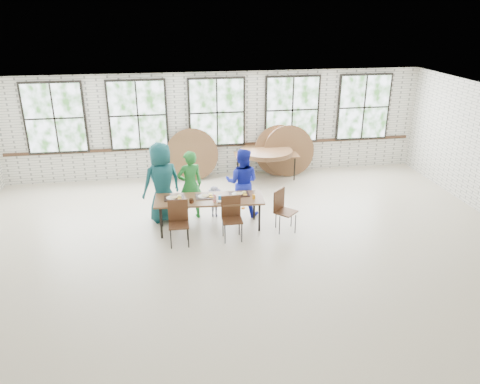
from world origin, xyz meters
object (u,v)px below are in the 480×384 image
object	(u,v)px
chair_near_left	(178,219)
storage_table	(266,156)
dining_table	(209,201)
chair_near_right	(232,214)

from	to	relation	value
chair_near_left	storage_table	distance (m)	4.43
dining_table	chair_near_right	xyz separation A→B (m)	(0.43, -0.50, -0.13)
chair_near_right	storage_table	xyz separation A→B (m)	(1.52, 3.49, 0.13)
chair_near_left	dining_table	bearing A→B (deg)	39.08
dining_table	storage_table	xyz separation A→B (m)	(1.95, 2.99, -0.00)
storage_table	chair_near_right	bearing A→B (deg)	-111.36
chair_near_left	storage_table	world-z (taller)	chair_near_left
chair_near_right	storage_table	size ratio (longest dim) A/B	0.52
dining_table	chair_near_left	size ratio (longest dim) A/B	2.58
chair_near_right	storage_table	distance (m)	3.81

